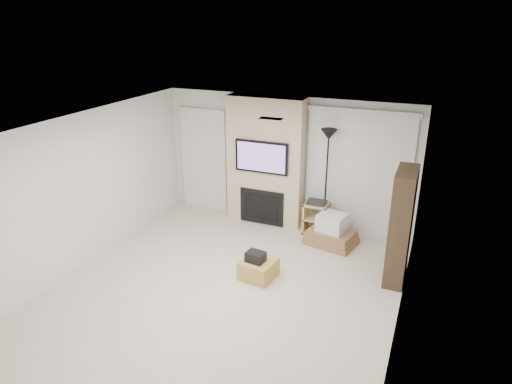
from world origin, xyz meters
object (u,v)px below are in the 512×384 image
at_px(floor_lamp, 328,152).
at_px(av_stand, 316,216).
at_px(box_stack, 331,233).
at_px(bookshelf, 401,226).
at_px(ottoman, 258,269).

relative_size(floor_lamp, av_stand, 3.04).
relative_size(av_stand, box_stack, 0.67).
xyz_separation_m(floor_lamp, bookshelf, (1.47, -1.19, -0.68)).
distance_m(ottoman, floor_lamp, 2.52).
height_order(ottoman, av_stand, av_stand).
bearing_deg(av_stand, bookshelf, -33.86).
bearing_deg(box_stack, av_stand, 139.35).
distance_m(ottoman, bookshelf, 2.29).
bearing_deg(floor_lamp, box_stack, -60.11).
height_order(ottoman, bookshelf, bookshelf).
relative_size(box_stack, bookshelf, 0.54).
xyz_separation_m(box_stack, bookshelf, (1.22, -0.74, 0.68)).
distance_m(floor_lamp, box_stack, 1.45).
height_order(av_stand, bookshelf, bookshelf).
bearing_deg(floor_lamp, av_stand, -135.87).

